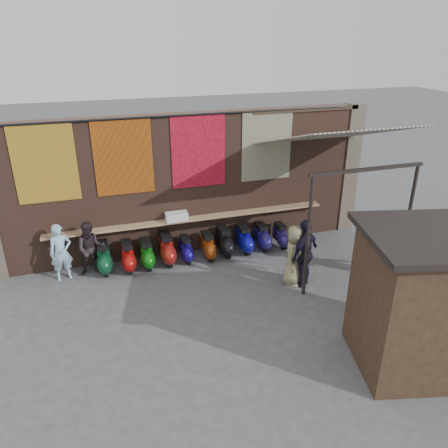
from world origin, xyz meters
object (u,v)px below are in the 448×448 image
scooter_stool_3 (167,249)px  scooter_stool_9 (281,236)px  scooter_stool_5 (208,246)px  scooter_stool_8 (262,237)px  diner_right (91,249)px  shopper_grey (381,244)px  scooter_stool_0 (104,258)px  market_stall (431,304)px  scooter_stool_2 (147,254)px  shelf_box (177,217)px  shopper_tan (294,255)px  scooter_stool_1 (128,257)px  scooter_stool_6 (224,242)px  scooter_stool_4 (186,249)px  diner_left (61,252)px  scooter_stool_7 (244,239)px  shopper_navy (304,253)px

scooter_stool_3 → scooter_stool_9: bearing=-0.9°
scooter_stool_5 → scooter_stool_8: (1.70, 0.09, 0.01)m
scooter_stool_3 → scooter_stool_9: size_ratio=1.20×
diner_right → shopper_grey: bearing=-15.2°
scooter_stool_0 → market_stall: 7.95m
scooter_stool_2 → scooter_stool_3: 0.58m
shelf_box → shopper_tan: shopper_tan is taller
shopper_tan → scooter_stool_1: bearing=111.1°
scooter_stool_6 → scooter_stool_9: bearing=-1.0°
scooter_stool_4 → scooter_stool_5: scooter_stool_5 is taller
scooter_stool_5 → market_stall: bearing=-63.0°
scooter_stool_2 → diner_left: diner_left is taller
scooter_stool_4 → scooter_stool_8: scooter_stool_8 is taller
scooter_stool_4 → shopper_tan: size_ratio=0.45×
scooter_stool_1 → scooter_stool_7: size_ratio=0.99×
scooter_stool_1 → shopper_grey: shopper_grey is taller
scooter_stool_3 → diner_right: 2.03m
scooter_stool_1 → shopper_grey: (6.30, -2.30, 0.50)m
scooter_stool_4 → scooter_stool_5: (0.64, -0.03, 0.02)m
scooter_stool_3 → shopper_tan: shopper_tan is taller
shopper_grey → diner_right: bearing=-12.3°
diner_left → shopper_tan: shopper_tan is taller
scooter_stool_9 → diner_right: (-5.45, 0.02, 0.40)m
scooter_stool_7 → scooter_stool_8: bearing=3.4°
diner_right → shopper_grey: shopper_grey is taller
scooter_stool_2 → scooter_stool_7: 2.85m
scooter_stool_2 → scooter_stool_4: size_ratio=1.11×
scooter_stool_4 → diner_left: diner_left is taller
scooter_stool_4 → scooter_stool_0: bearing=178.5°
scooter_stool_2 → shopper_navy: shopper_navy is taller
scooter_stool_6 → scooter_stool_9: (1.77, -0.03, -0.05)m
shopper_grey → scooter_stool_0: bearing=-13.4°
scooter_stool_3 → scooter_stool_6: scooter_stool_3 is taller
scooter_stool_6 → diner_left: bearing=-179.9°
scooter_stool_3 → scooter_stool_8: bearing=0.3°
scooter_stool_8 → scooter_stool_4: bearing=-178.6°
scooter_stool_1 → scooter_stool_2: bearing=0.6°
shopper_navy → market_stall: 3.44m
scooter_stool_1 → scooter_stool_2: size_ratio=1.02×
scooter_stool_6 → market_stall: bearing=-67.6°
diner_left → shopper_navy: size_ratio=0.86×
scooter_stool_2 → diner_right: 1.48m
shopper_grey → scooter_stool_7: bearing=-33.1°
diner_left → diner_right: size_ratio=1.02×
scooter_stool_2 → scooter_stool_7: (2.85, 0.05, 0.01)m
shelf_box → scooter_stool_2: size_ratio=0.76×
scooter_stool_0 → scooter_stool_2: scooter_stool_0 is taller
diner_right → diner_left: bearing=-177.2°
scooter_stool_5 → shopper_navy: (1.91, -2.13, 0.53)m
scooter_stool_9 → diner_right: bearing=179.7°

